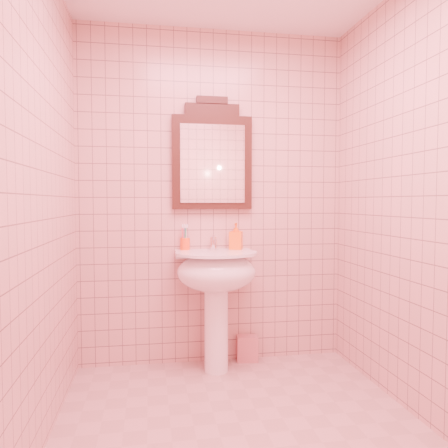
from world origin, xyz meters
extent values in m
plane|color=tan|center=(0.00, 0.00, 0.00)|extent=(2.20, 2.20, 0.00)
cube|color=tan|center=(0.00, 1.10, 1.25)|extent=(2.00, 0.02, 2.50)
cylinder|color=white|center=(-0.01, 0.88, 0.35)|extent=(0.17, 0.17, 0.70)
ellipsoid|color=white|center=(-0.01, 0.86, 0.72)|extent=(0.56, 0.46, 0.28)
cube|color=white|center=(-0.01, 1.03, 0.83)|extent=(0.56, 0.15, 0.05)
cylinder|color=white|center=(-0.01, 0.86, 0.85)|extent=(0.58, 0.58, 0.02)
cylinder|color=white|center=(-0.01, 1.03, 0.91)|extent=(0.04, 0.04, 0.09)
cylinder|color=white|center=(-0.01, 0.97, 0.94)|extent=(0.02, 0.10, 0.02)
cylinder|color=white|center=(-0.01, 0.92, 0.93)|extent=(0.02, 0.02, 0.04)
cube|color=white|center=(-0.01, 1.04, 0.96)|extent=(0.01, 0.07, 0.01)
cube|color=black|center=(-0.01, 1.08, 1.51)|extent=(0.60, 0.05, 0.69)
cube|color=black|center=(-0.01, 1.08, 1.90)|extent=(0.40, 0.05, 0.09)
cube|color=black|center=(-0.01, 1.08, 1.97)|extent=(0.23, 0.05, 0.06)
cube|color=white|center=(-0.01, 1.05, 1.50)|extent=(0.48, 0.01, 0.58)
cylinder|color=#FF4915|center=(-0.22, 1.04, 0.91)|extent=(0.07, 0.07, 0.09)
cylinder|color=silver|center=(-0.21, 1.04, 0.95)|extent=(0.01, 0.01, 0.17)
cylinder|color=#338CD8|center=(-0.22, 1.06, 0.95)|extent=(0.01, 0.01, 0.17)
cylinder|color=#E5334C|center=(-0.24, 1.04, 0.95)|extent=(0.01, 0.01, 0.17)
cylinder|color=#3FBF59|center=(-0.22, 1.02, 0.95)|extent=(0.01, 0.01, 0.17)
imported|color=orange|center=(0.16, 1.01, 0.96)|extent=(0.12, 0.12, 0.20)
cube|color=tan|center=(0.25, 1.04, 0.10)|extent=(0.17, 0.12, 0.19)
camera|label=1|loc=(-0.48, -2.17, 1.22)|focal=35.00mm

